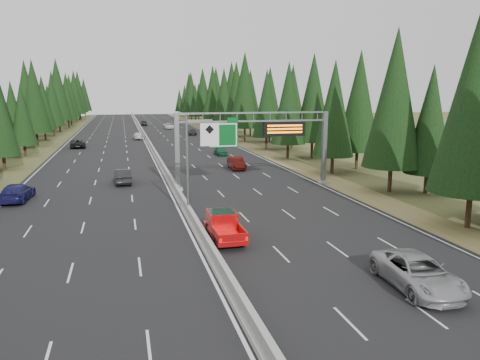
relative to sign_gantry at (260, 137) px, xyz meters
name	(u,v)px	position (x,y,z in m)	size (l,w,h in m)	color
road	(149,144)	(-8.92, 45.12, -5.23)	(32.00, 260.00, 0.08)	black
shoulder_right	(238,142)	(8.88, 45.12, -5.24)	(3.60, 260.00, 0.06)	olive
shoulder_left	(50,147)	(-26.72, 45.12, -5.24)	(3.60, 260.00, 0.06)	#3F4721
median_barrier	(149,142)	(-8.92, 45.12, -4.85)	(0.70, 260.00, 0.85)	gray
sign_gantry	(260,137)	(0.00, 0.00, 0.00)	(16.75, 0.98, 7.80)	slate
hov_sign_pole	(195,158)	(-8.33, -9.92, -0.54)	(2.80, 0.50, 8.00)	slate
tree_row_right	(271,95)	(12.83, 36.47, 4.09)	(12.36, 244.34, 18.87)	black
tree_row_left	(21,97)	(-30.98, 44.72, 3.77)	(11.43, 242.84, 18.98)	black
silver_minivan	(418,273)	(0.34, -26.88, -4.36)	(2.74, 5.94, 1.65)	#9D9DA1
red_pickup	(223,224)	(-7.42, -16.28, -4.21)	(1.94, 5.42, 1.77)	black
car_ahead_green	(220,151)	(1.21, 25.89, -4.51)	(1.60, 3.98, 1.36)	#145839
car_ahead_dkred	(236,163)	(0.35, 11.75, -4.40)	(1.67, 4.79, 1.58)	#4E0D0B
car_ahead_dkgrey	(193,132)	(2.14, 62.18, -4.53)	(1.84, 4.53, 1.32)	black
car_ahead_white	(169,126)	(-1.21, 82.38, -4.39)	(2.64, 5.72, 1.59)	white
car_ahead_far	(144,123)	(-7.42, 97.01, -4.38)	(1.92, 4.76, 1.62)	black
car_onc_near	(123,176)	(-13.94, 5.42, -4.40)	(1.68, 4.81, 1.58)	black
car_onc_blue	(17,192)	(-23.37, -0.87, -4.39)	(2.24, 5.51, 1.60)	navy
car_onc_white	(138,136)	(-10.59, 54.96, -4.40)	(1.87, 4.65, 1.58)	silver
car_onc_far	(78,143)	(-21.62, 42.09, -4.41)	(2.59, 5.62, 1.56)	black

